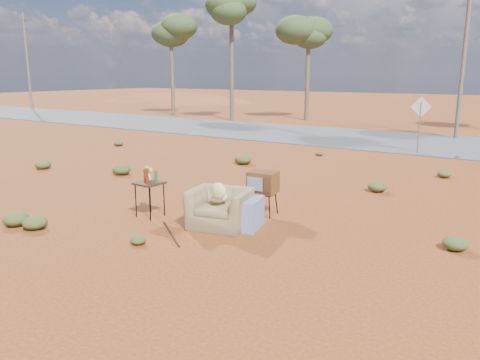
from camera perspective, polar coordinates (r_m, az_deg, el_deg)
The scene contains 14 objects.
ground at distance 9.30m, azimuth -5.94°, elevation -6.29°, with size 140.00×140.00×0.00m, color brown.
highway at distance 22.68m, azimuth 18.79°, elevation 4.50°, with size 140.00×7.00×0.04m, color #565659.
dirt_mound at distance 54.21m, azimuth -7.89°, elevation 9.49°, with size 26.00×18.00×2.00m, color #9E5226.
armchair at distance 9.43m, azimuth -1.83°, elevation -2.90°, with size 1.50×1.17×1.03m.
tv_unit at distance 10.17m, azimuth 2.80°, elevation -0.35°, with size 0.65×0.55×0.97m.
side_table at distance 10.26m, azimuth -11.03°, elevation -0.06°, with size 0.55×0.55×1.07m.
rusty_bar at distance 9.20m, azimuth -8.39°, elevation -6.45°, with size 0.04×0.04×1.51m, color #4E1F15.
road_sign at distance 19.28m, azimuth 21.12°, elevation 7.41°, with size 0.78×0.06×2.19m.
eucalyptus_far_left at distance 35.81m, azimuth -8.42°, elevation 17.34°, with size 3.20×3.20×7.10m.
eucalyptus_left at distance 31.45m, azimuth -1.05°, elevation 19.90°, with size 3.20×3.20×8.10m.
eucalyptus_near_left at distance 31.92m, azimuth 8.38°, elevation 17.02°, with size 3.20×3.20×6.60m.
utility_pole_west at distance 44.77m, azimuth -24.50°, elevation 13.12°, with size 1.40×0.20×8.00m.
utility_pole_center at distance 24.57m, azimuth 25.70°, elevation 14.19°, with size 1.40×0.20×8.00m.
scrub_patch at distance 13.22m, azimuth 3.37°, elevation 0.15°, with size 17.49×8.07×0.33m.
Camera 1 is at (5.60, -6.78, 3.03)m, focal length 35.00 mm.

